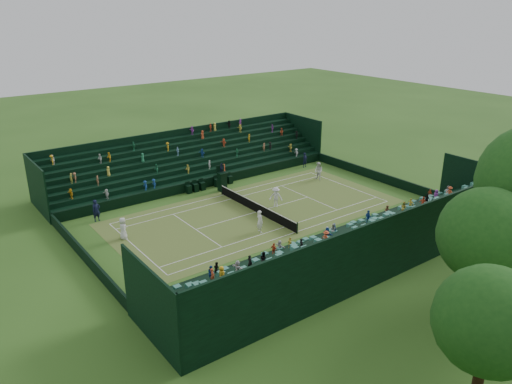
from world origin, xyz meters
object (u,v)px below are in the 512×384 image
Objects in this scene: player_near_west at (123,228)px; player_far_west at (319,171)px; tennis_net at (256,207)px; player_near_east at (260,221)px; umpire_chair at (222,179)px; player_far_east at (276,197)px.

player_far_west reaches higher than player_near_west.
player_near_east is (3.61, -2.29, 0.46)m from tennis_net.
player_near_east reaches higher than player_near_west.
player_near_west is (4.66, -12.61, -0.34)m from umpire_chair.
player_far_west is at bearing 106.66° from tennis_net.
umpire_chair is 13.45m from player_near_west.
player_near_west is at bearing -90.81° from player_far_west.
player_far_east is (-3.61, 4.62, -0.01)m from player_near_east.
player_far_east reaches higher than player_near_west.
tennis_net is at bearing -30.70° from player_near_east.
player_far_east is (0.00, 2.33, 0.45)m from tennis_net.
player_near_east reaches higher than tennis_net.
tennis_net is 5.90× the size of player_near_east.
player_near_west is at bearing 61.79° from player_near_east.
player_far_west is at bearing -79.12° from player_near_west.
player_far_west is 9.17m from player_far_east.
player_near_east is at bearing -95.55° from player_far_east.
umpire_chair is 6.86m from player_far_east.
umpire_chair is at bearing -14.07° from player_near_east.
player_far_east is at bearing -50.35° from player_near_east.
player_near_west is 0.94× the size of player_near_east.
tennis_net is 11.39m from player_far_west.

